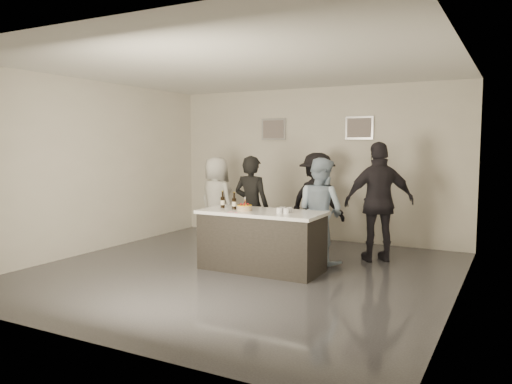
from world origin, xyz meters
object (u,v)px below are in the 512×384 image
beer_bottle_a (223,200)px  person_guest_right (379,202)px  person_guest_back (317,201)px  bar_counter (262,241)px  beer_bottle_b (234,201)px  person_main_black (251,207)px  person_guest_left (216,201)px  person_main_blue (320,211)px  cake (244,208)px

beer_bottle_a → person_guest_right: (2.10, 1.39, -0.06)m
beer_bottle_a → person_guest_back: 2.04m
beer_bottle_a → person_guest_right: 2.52m
bar_counter → beer_bottle_b: beer_bottle_b is taller
person_main_black → person_guest_left: bearing=-28.7°
bar_counter → person_guest_left: size_ratio=1.12×
beer_bottle_a → person_main_blue: person_main_blue is taller
person_guest_back → cake: bearing=95.0°
cake → beer_bottle_b: (-0.21, 0.05, 0.09)m
beer_bottle_a → person_main_black: person_main_black is taller
beer_bottle_a → person_main_blue: (1.31, 0.83, -0.19)m
beer_bottle_a → person_guest_left: bearing=126.2°
bar_counter → person_main_blue: size_ratio=1.11×
person_guest_right → bar_counter: bearing=12.8°
bar_counter → cake: (-0.24, -0.10, 0.49)m
bar_counter → person_main_black: 0.99m
cake → beer_bottle_b: bearing=166.6°
bar_counter → person_guest_back: person_guest_back is taller
beer_bottle_b → person_main_blue: (1.06, 0.90, -0.19)m
beer_bottle_b → person_main_black: (-0.11, 0.76, -0.18)m
person_guest_left → beer_bottle_b: bearing=147.7°
person_main_blue → person_guest_right: (0.79, 0.56, 0.13)m
person_main_black → person_guest_right: bearing=-160.8°
beer_bottle_b → person_guest_left: bearing=131.4°
beer_bottle_b → person_guest_right: (1.85, 1.46, -0.06)m
person_guest_left → person_guest_right: size_ratio=0.86×
person_main_blue → person_guest_left: bearing=10.1°
person_main_black → person_guest_left: size_ratio=1.03×
cake → person_guest_right: size_ratio=0.12×
person_guest_right → beer_bottle_b: bearing=5.9°
cake → person_main_black: (-0.32, 0.81, -0.09)m
person_main_black → person_guest_left: person_main_black is taller
cake → person_main_black: person_main_black is taller
beer_bottle_a → beer_bottle_b: size_ratio=1.00×
person_main_black → person_guest_back: person_guest_back is taller
beer_bottle_b → person_guest_left: (-1.18, 1.33, -0.20)m
beer_bottle_a → person_guest_left: size_ratio=0.16×
bar_counter → person_guest_left: (-1.62, 1.29, 0.38)m
bar_counter → person_main_black: (-0.56, 0.72, 0.40)m
beer_bottle_b → person_guest_back: size_ratio=0.15×
person_guest_left → person_guest_back: (1.79, 0.57, 0.04)m
beer_bottle_b → bar_counter: bearing=5.8°
person_main_black → person_guest_back: 1.36m
beer_bottle_a → person_main_black: size_ratio=0.15×
person_main_blue → person_guest_left: 2.28m
person_main_blue → beer_bottle_a: bearing=53.4°
bar_counter → beer_bottle_b: size_ratio=7.15×
beer_bottle_a → person_guest_right: person_guest_right is taller
bar_counter → person_guest_right: (1.40, 1.41, 0.52)m
bar_counter → person_main_black: bearing=128.1°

